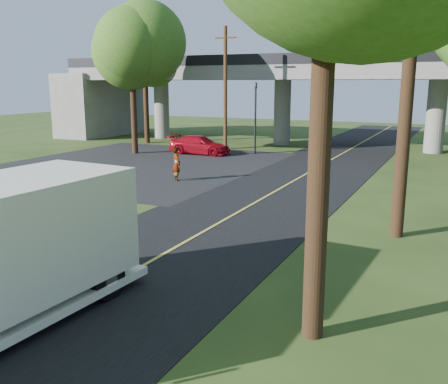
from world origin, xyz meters
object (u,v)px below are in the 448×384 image
Objects in this scene: utility_pole at (225,91)px; tree_left_far at (145,55)px; traffic_signal at (255,110)px; pedestrian at (177,164)px; red_sedan at (200,145)px; tree_left_lot at (132,43)px.

tree_left_far is at bearing 157.57° from utility_pole.
utility_pole is (-1.50, -2.00, 1.40)m from traffic_signal.
utility_pole is 0.91× the size of tree_left_far.
traffic_signal is 12.00m from pedestrian.
tree_left_far is (-9.29, 3.84, 2.86)m from utility_pole.
traffic_signal is 4.83m from red_sedan.
pedestrian is (8.07, -7.61, -7.00)m from tree_left_lot.
red_sedan is at bearing -173.78° from utility_pole.
utility_pole is at bearing -85.63° from red_sedan.
pedestrian is at bearing -50.87° from tree_left_far.
tree_left_lot is (-6.29, -2.16, 3.31)m from utility_pole.
tree_left_lot reaches higher than utility_pole.
tree_left_far is (-10.79, 1.84, 4.25)m from traffic_signal.
pedestrian is at bearing -160.42° from red_sedan.
tree_left_far is 2.12× the size of red_sedan.
pedestrian is at bearing -43.31° from tree_left_lot.
tree_left_lot is at bearing -161.03° from utility_pole.
traffic_signal reaches higher than pedestrian.
tree_left_lot is at bearing -3.46° from pedestrian.
tree_left_far is 10.76m from red_sedan.
utility_pole is 10.45m from tree_left_far.
utility_pole is at bearing 18.97° from tree_left_lot.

